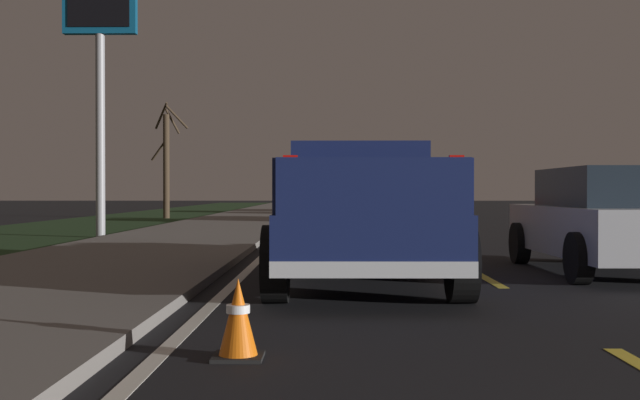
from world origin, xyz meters
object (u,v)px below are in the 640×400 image
Objects in this scene: sedan_black at (416,200)px; sedan_silver at (608,220)px; bare_tree_far at (166,161)px; sedan_red at (337,202)px; gas_price_sign at (100,20)px; traffic_cone_near at (238,319)px; pickup_truck at (360,213)px; sedan_tan at (337,199)px.

sedan_silver is at bearing -179.75° from sedan_black.
sedan_black is at bearing -81.44° from bare_tree_far.
sedan_black is 0.86× the size of bare_tree_far.
bare_tree_far reaches higher than sedan_red.
gas_price_sign is at bearing 148.41° from sedan_black.
traffic_cone_near is (-29.17, -6.63, -2.27)m from bare_tree_far.
bare_tree_far is (24.24, 7.68, 1.64)m from pickup_truck.
pickup_truck is 12.59m from gas_price_sign.
pickup_truck reaches higher than sedan_red.
sedan_tan and sedan_red have the same top height.
sedan_black is (25.94, -3.57, -0.13)m from pickup_truck.
sedan_black is (-6.56, -3.63, 0.00)m from sedan_tan.
sedan_red is at bearing -33.71° from gas_price_sign.
sedan_tan is 7.49m from sedan_black.
sedan_tan is 11.38m from bare_tree_far.
sedan_tan is at bearing 6.77° from sedan_silver.
pickup_truck is 0.73× the size of gas_price_sign.
sedan_silver is at bearing -131.01° from gas_price_sign.
sedan_tan is 37.44m from traffic_cone_near.
sedan_black is 11.52m from bare_tree_far.
bare_tree_far reaches higher than sedan_tan.
sedan_black is at bearing -7.84° from pickup_truck.
sedan_silver is 25.92m from bare_tree_far.
sedan_silver and sedan_black have the same top height.
sedan_tan is 31.69m from sedan_silver.
bare_tree_far is (-8.25, 7.63, 1.77)m from sedan_tan.
sedan_silver is 24.92m from sedan_black.
sedan_red is 9.30m from bare_tree_far.
sedan_black is (24.92, 0.11, 0.00)m from sedan_silver.
sedan_silver is at bearing -168.00° from sedan_red.
gas_price_sign is at bearing 146.29° from sedan_red.
traffic_cone_near is at bearing -160.11° from gas_price_sign.
bare_tree_far reaches higher than sedan_black.
gas_price_sign is 1.44× the size of bare_tree_far.
sedan_tan reaches higher than traffic_cone_near.
gas_price_sign reaches higher than traffic_cone_near.
pickup_truck is 3.82m from sedan_silver.
pickup_truck is at bearing 172.16° from sedan_black.
sedan_red is (19.08, 0.16, -0.13)m from pickup_truck.
sedan_red is 0.59× the size of gas_price_sign.
bare_tree_far reaches higher than pickup_truck.
sedan_tan is 1.00× the size of sedan_red.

